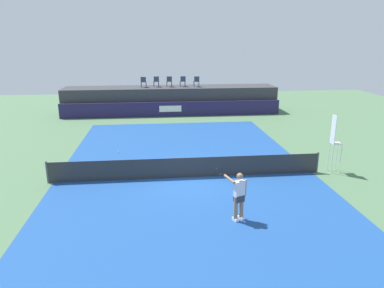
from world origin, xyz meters
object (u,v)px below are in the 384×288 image
at_px(spectator_chair_left, 156,81).
at_px(spectator_chair_right, 183,81).
at_px(spectator_chair_far_left, 143,81).
at_px(tennis_player, 238,195).
at_px(tennis_ball, 119,151).
at_px(net_post_far, 317,162).
at_px(umpire_chair, 334,140).
at_px(net_post_near, 47,172).
at_px(spectator_chair_far_right, 196,81).
at_px(spectator_chair_center, 169,81).

relative_size(spectator_chair_left, spectator_chair_right, 1.00).
height_order(spectator_chair_far_left, tennis_player, spectator_chair_far_left).
bearing_deg(tennis_ball, net_post_far, -23.41).
height_order(umpire_chair, net_post_near, umpire_chair).
relative_size(umpire_chair, tennis_player, 1.56).
bearing_deg(spectator_chair_right, tennis_ball, -112.24).
distance_m(spectator_chair_right, spectator_chair_far_right, 1.17).
distance_m(spectator_chair_right, umpire_chair, 16.42).
distance_m(spectator_chair_right, tennis_ball, 12.28).
relative_size(spectator_chair_left, spectator_chair_far_right, 1.00).
height_order(spectator_chair_center, tennis_ball, spectator_chair_center).
bearing_deg(net_post_near, tennis_ball, 57.24).
xyz_separation_m(spectator_chair_center, net_post_far, (6.32, -15.31, -2.19)).
bearing_deg(spectator_chair_center, umpire_chair, -65.30).
height_order(spectator_chair_center, tennis_player, spectator_chair_center).
bearing_deg(spectator_chair_left, umpire_chair, -62.10).
bearing_deg(spectator_chair_left, tennis_player, -82.41).
bearing_deg(spectator_chair_center, tennis_ball, -106.91).
xyz_separation_m(spectator_chair_left, spectator_chair_center, (1.10, -0.07, 0.00)).
bearing_deg(net_post_far, spectator_chair_right, 108.65).
xyz_separation_m(spectator_chair_right, tennis_player, (0.34, -19.45, -1.73)).
distance_m(tennis_player, tennis_ball, 9.72).
relative_size(umpire_chair, tennis_ball, 40.59).
distance_m(spectator_chair_far_right, net_post_far, 15.75).
bearing_deg(umpire_chair, tennis_player, -143.05).
bearing_deg(tennis_ball, spectator_chair_center, 73.09).
distance_m(spectator_chair_far_left, net_post_near, 15.79).
height_order(spectator_chair_left, umpire_chair, spectator_chair_left).
xyz_separation_m(spectator_chair_left, umpire_chair, (8.14, -15.37, -1.11)).
xyz_separation_m(spectator_chair_right, tennis_ball, (-4.54, -11.09, -2.66)).
distance_m(spectator_chair_far_right, tennis_ball, 12.55).
bearing_deg(net_post_near, spectator_chair_center, 68.34).
xyz_separation_m(spectator_chair_far_right, tennis_player, (-0.80, -19.23, -1.73)).
distance_m(spectator_chair_far_right, net_post_near, 17.39).
xyz_separation_m(spectator_chair_left, spectator_chair_far_right, (3.41, -0.31, 0.00)).
xyz_separation_m(umpire_chair, tennis_player, (-5.54, -4.16, -0.63)).
relative_size(spectator_chair_far_right, tennis_ball, 13.06).
bearing_deg(spectator_chair_far_right, tennis_player, -92.39).
distance_m(spectator_chair_far_left, spectator_chair_left, 1.10).
relative_size(spectator_chair_right, umpire_chair, 0.32).
relative_size(spectator_chair_far_right, net_post_far, 0.89).
xyz_separation_m(spectator_chair_center, tennis_ball, (-3.38, -11.11, -2.66)).
bearing_deg(net_post_near, spectator_chair_far_left, 75.53).
relative_size(spectator_chair_center, net_post_far, 0.89).
distance_m(spectator_chair_center, umpire_chair, 16.88).
height_order(spectator_chair_left, spectator_chair_center, same).
xyz_separation_m(tennis_player, tennis_ball, (-4.88, 8.36, -0.92)).
bearing_deg(net_post_near, net_post_far, 0.00).
xyz_separation_m(spectator_chair_left, net_post_far, (7.42, -15.38, -2.19)).
bearing_deg(spectator_chair_far_left, tennis_ball, -96.29).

